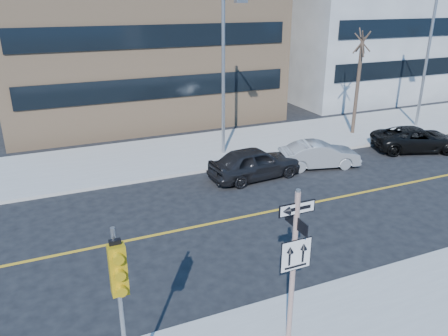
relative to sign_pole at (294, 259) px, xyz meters
name	(u,v)px	position (x,y,z in m)	size (l,w,h in m)	color
ground	(245,286)	(0.00, 2.51, -2.44)	(120.00, 120.00, 0.00)	black
far_sidewalk	(404,123)	(18.00, 14.51, -2.36)	(66.00, 6.00, 0.15)	#ADA9A2
road_centerline	(433,178)	(12.00, 6.51, -2.43)	(40.00, 0.14, 0.01)	gold
sign_pole	(294,259)	(0.00, 0.00, 0.00)	(0.92, 0.92, 4.06)	beige
traffic_signal	(119,283)	(-4.00, -0.15, 0.59)	(0.32, 0.45, 4.00)	gray
parked_car_a	(255,163)	(4.10, 9.94, -1.67)	(4.51, 1.81, 1.54)	black
parked_car_b	(319,155)	(7.77, 9.94, -1.77)	(4.03, 1.40, 1.33)	#8F9398
parked_car_c	(416,139)	(14.33, 9.98, -1.77)	(4.82, 2.22, 1.34)	black
streetlight_a	(225,68)	(4.00, 13.27, 2.32)	(0.55, 2.25, 8.00)	gray
streetlight_b	(431,55)	(18.00, 13.27, 2.32)	(0.55, 2.25, 8.00)	gray
street_tree_west	(362,45)	(13.00, 13.81, 3.09)	(1.80, 1.80, 6.35)	#372820
building_grey_mid	(369,5)	(24.00, 26.51, 5.06)	(20.00, 16.00, 15.00)	gray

